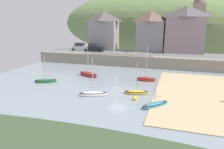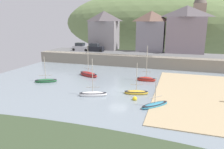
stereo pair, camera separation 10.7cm
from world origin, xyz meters
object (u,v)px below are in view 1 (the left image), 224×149
Objects in this scene: waterfront_building_left at (104,30)px; waterfront_building_centre at (151,31)px; sailboat_far_left at (155,105)px; parked_car_near_slipway at (81,47)px; sailboat_nearest_shore at (136,92)px; sailboat_tall_mast at (146,79)px; church_with_spire at (198,17)px; rowboat_small_beached at (46,81)px; mooring_buoy at (135,99)px; parked_car_by_wall at (95,48)px; fishing_boat_green at (93,94)px; waterfront_building_right at (185,29)px; sailboat_white_hull at (88,74)px.

waterfront_building_left is 1.02× the size of waterfront_building_centre.
sailboat_far_left is 0.87× the size of parked_car_near_slipway.
parked_car_near_slipway reaches higher than sailboat_far_left.
sailboat_tall_mast is at bearing 73.73° from sailboat_nearest_shore.
parked_car_near_slipway is (-16.66, -4.50, -4.09)m from waterfront_building_centre.
rowboat_small_beached is at bearing -130.47° from church_with_spire.
waterfront_building_left is 29.90m from sailboat_nearest_shore.
parked_car_by_wall is at bearing 122.36° from mooring_buoy.
waterfront_building_centre is at bearing 63.00° from fishing_boat_green.
waterfront_building_right is at bearing 12.80° from parked_car_by_wall.
parked_car_near_slipway is (-4.60, -4.50, -4.16)m from waterfront_building_left.
waterfront_building_right is at bearing 48.01° from fishing_boat_green.
rowboat_small_beached is at bearing -131.20° from waterfront_building_right.
waterfront_building_right is 1.85× the size of sailboat_white_hull.
parked_car_near_slipway is 30.04m from mooring_buoy.
sailboat_nearest_shore is at bearing 5.60° from fishing_boat_green.
mooring_buoy is (0.27, -2.29, -0.06)m from sailboat_nearest_shore.
waterfront_building_right is 31.24m from fishing_boat_green.
sailboat_nearest_shore is at bearing -103.62° from waterfront_building_right.
waterfront_building_left reaches higher than waterfront_building_centre.
rowboat_small_beached reaches higher than sailboat_far_left.
rowboat_small_beached is 0.98× the size of sailboat_nearest_shore.
sailboat_far_left is (4.60, -29.21, -7.08)m from waterfront_building_centre.
mooring_buoy is at bearing -63.25° from waterfront_building_left.
sailboat_white_hull is at bearing -58.32° from parked_car_near_slipway.
parked_car_near_slipway is at bearing 128.60° from mooring_buoy.
church_with_spire reaches higher than mooring_buoy.
waterfront_building_left is at bearing 87.07° from fishing_boat_green.
waterfront_building_centre is at bearing 35.10° from rowboat_small_beached.
waterfront_building_centre is 11.99m from church_with_spire.
sailboat_tall_mast is 20.78m from parked_car_by_wall.
parked_car_by_wall is (-23.60, -8.50, -7.48)m from church_with_spire.
waterfront_building_centre reaches higher than sailboat_nearest_shore.
waterfront_building_right reaches higher than fishing_boat_green.
fishing_boat_green is at bearing -168.50° from sailboat_nearest_shore.
parked_car_near_slipway is at bearing -162.79° from church_with_spire.
parked_car_near_slipway reaches higher than mooring_buoy.
waterfront_building_centre is at bearing 90.81° from sailboat_white_hull.
waterfront_building_right reaches higher than mooring_buoy.
sailboat_white_hull reaches higher than fishing_boat_green.
waterfront_building_centre is 2.32× the size of parked_car_near_slipway.
waterfront_building_right is 29.48m from mooring_buoy.
waterfront_building_right is 0.66× the size of church_with_spire.
sailboat_nearest_shore is at bearing 96.68° from mooring_buoy.
sailboat_tall_mast is (-2.60, 10.44, 0.10)m from sailboat_far_left.
church_with_spire is at bearing 59.08° from sailboat_nearest_shore.
sailboat_nearest_shore is (-2.88, 3.64, 0.02)m from sailboat_far_left.
rowboat_small_beached is at bearing -161.53° from sailboat_tall_mast.
fishing_boat_green reaches higher than parked_car_near_slipway.
parked_car_by_wall reaches higher than sailboat_nearest_shore.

